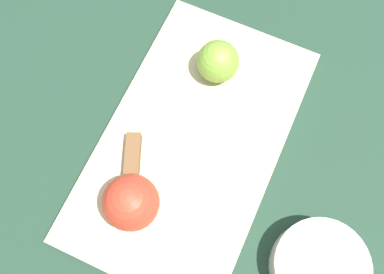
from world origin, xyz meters
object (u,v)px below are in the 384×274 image
(apple_half_left, at_px, (218,61))
(apple_half_right, at_px, (131,203))
(bowl, at_px, (319,267))
(knife, at_px, (132,167))

(apple_half_left, xyz_separation_m, apple_half_right, (0.25, -0.03, 0.01))
(apple_half_left, height_order, bowl, apple_half_left)
(apple_half_left, relative_size, knife, 0.36)
(apple_half_right, bearing_deg, apple_half_left, -139.31)
(apple_half_right, distance_m, bowl, 0.27)
(apple_half_left, relative_size, bowl, 0.51)
(apple_half_right, height_order, knife, apple_half_right)
(apple_half_left, distance_m, apple_half_right, 0.25)
(knife, distance_m, bowl, 0.29)
(apple_half_right, distance_m, knife, 0.06)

